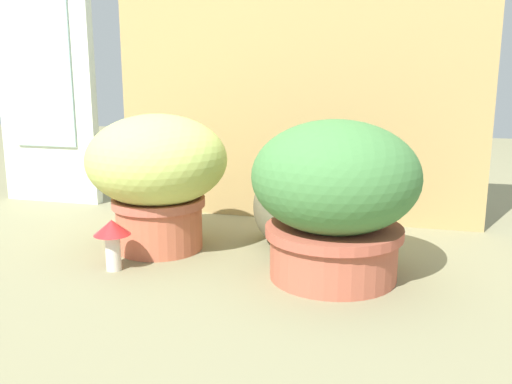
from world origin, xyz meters
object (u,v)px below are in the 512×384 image
Objects in this scene: grass_planter at (157,173)px; leafy_planter at (335,195)px; cat at (288,207)px; mushroom_ornament_red at (112,235)px.

leafy_planter is at bearing -10.98° from grass_planter.
leafy_planter reaches higher than cat.
grass_planter is at bearing -164.90° from cat.
mushroom_ornament_red is (-0.55, -0.09, -0.11)m from leafy_planter.
leafy_planter is 3.04× the size of mushroom_ornament_red.
mushroom_ornament_red is (-0.39, -0.29, -0.03)m from cat.
grass_planter is 2.94× the size of mushroom_ornament_red.
grass_planter reaches higher than cat.
grass_planter is 1.05× the size of cat.
grass_planter is at bearing 77.85° from mushroom_ornament_red.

